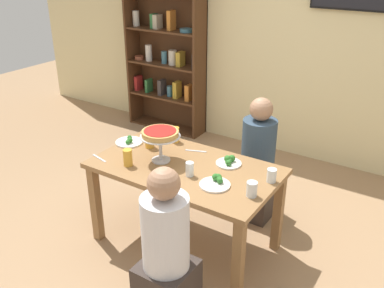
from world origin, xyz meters
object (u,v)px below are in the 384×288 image
bookshelf (166,45)px  water_glass_clear_spare (272,175)px  beer_glass_amber_tall (128,158)px  dining_table (185,177)px  diner_far_right (257,167)px  salad_plate_spare (216,182)px  deep_dish_pizza_stand (160,136)px  water_glass_clear_near (190,169)px  beer_glass_amber_short (150,139)px  cutlery_knife_near (99,158)px  salad_plate_near_diner (129,142)px  cutlery_fork_near (196,151)px  beer_glass_amber_spare (175,135)px  diner_near_right (166,260)px  salad_plate_far_diner (229,162)px  water_glass_clear_far (252,189)px

bookshelf → water_glass_clear_spare: (2.29, -1.88, -0.35)m
beer_glass_amber_tall → water_glass_clear_spare: beer_glass_amber_tall is taller
dining_table → water_glass_clear_spare: size_ratio=14.29×
diner_far_right → salad_plate_spare: diner_far_right is taller
deep_dish_pizza_stand → water_glass_clear_near: 0.37m
deep_dish_pizza_stand → beer_glass_amber_short: bearing=147.0°
water_glass_clear_spare → cutlery_knife_near: size_ratio=0.56×
salad_plate_near_diner → cutlery_fork_near: 0.60m
deep_dish_pizza_stand → cutlery_knife_near: (-0.44, -0.24, -0.22)m
beer_glass_amber_spare → dining_table: bearing=-45.4°
diner_near_right → diner_far_right: (-0.04, 1.44, 0.00)m
water_glass_clear_spare → water_glass_clear_near: bearing=-155.5°
salad_plate_near_diner → salad_plate_far_diner: 0.93m
bookshelf → cutlery_knife_near: bearing=-66.9°
water_glass_clear_spare → beer_glass_amber_tall: bearing=-160.3°
salad_plate_far_diner → water_glass_clear_spare: 0.40m
deep_dish_pizza_stand → cutlery_knife_near: 0.55m
bookshelf → diner_near_right: size_ratio=1.92×
bookshelf → diner_near_right: bookshelf is taller
bookshelf → water_glass_clear_near: bearing=-50.6°
dining_table → beer_glass_amber_tall: size_ratio=10.67×
bookshelf → beer_glass_amber_tall: bookshelf is taller
diner_near_right → water_glass_clear_spare: size_ratio=11.33×
salad_plate_spare → water_glass_clear_near: 0.23m
deep_dish_pizza_stand → water_glass_clear_far: 0.86m
dining_table → salad_plate_spare: (0.35, -0.12, 0.12)m
bookshelf → deep_dish_pizza_stand: size_ratio=6.93×
deep_dish_pizza_stand → water_glass_clear_near: size_ratio=2.88×
salad_plate_far_diner → salad_plate_spare: salad_plate_far_diner is taller
water_glass_clear_near → diner_near_right: bearing=-70.0°
beer_glass_amber_spare → water_glass_clear_spare: size_ratio=1.31×
salad_plate_spare → water_glass_clear_far: water_glass_clear_far is taller
water_glass_clear_far → beer_glass_amber_short: bearing=167.5°
salad_plate_spare → water_glass_clear_far: (0.28, -0.00, 0.03)m
diner_near_right → water_glass_clear_spare: diner_near_right is taller
beer_glass_amber_short → water_glass_clear_near: size_ratio=1.33×
diner_far_right → water_glass_clear_far: (0.32, -0.83, 0.30)m
salad_plate_spare → beer_glass_amber_short: bearing=163.3°
diner_near_right → salad_plate_far_diner: 0.98m
salad_plate_near_diner → beer_glass_amber_short: (0.20, 0.03, 0.06)m
water_glass_clear_near → bookshelf: bearing=129.4°
water_glass_clear_near → cutlery_knife_near: bearing=-168.2°
salad_plate_near_diner → salad_plate_far_diner: (0.92, 0.12, 0.01)m
water_glass_clear_far → dining_table: bearing=169.4°
diner_far_right → salad_plate_near_diner: (-0.95, -0.63, 0.26)m
deep_dish_pizza_stand → salad_plate_spare: 0.60m
beer_glass_amber_short → water_glass_clear_spare: size_ratio=1.45×
diner_near_right → salad_plate_near_diner: (-0.99, 0.82, 0.26)m
salad_plate_spare → cutlery_fork_near: (-0.41, 0.38, -0.02)m
beer_glass_amber_spare → water_glass_clear_spare: 1.01m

